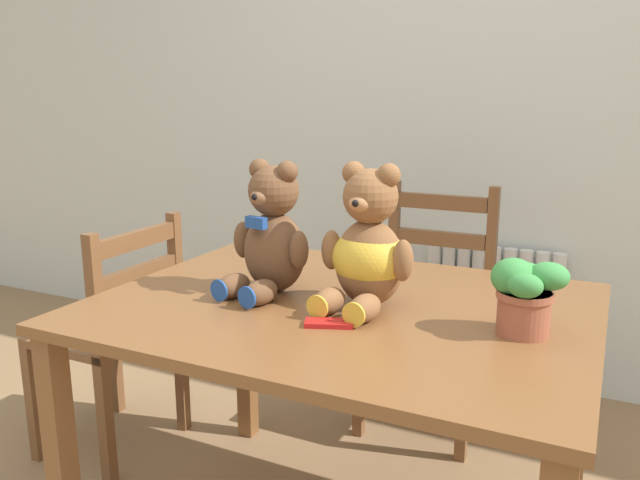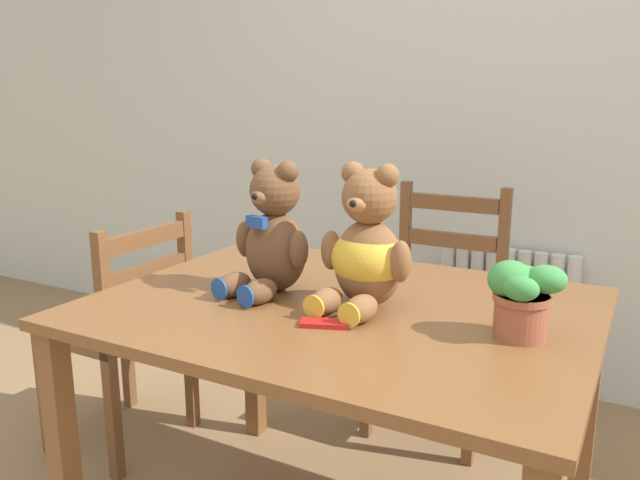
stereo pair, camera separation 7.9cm
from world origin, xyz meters
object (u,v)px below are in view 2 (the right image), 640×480
at_px(teddy_bear_left, 272,236).
at_px(teddy_bear_right, 367,251).
at_px(wooden_chair_behind, 439,312).
at_px(chocolate_bar, 325,323).
at_px(wooden_chair_side, 125,328).
at_px(potted_plant, 522,295).

distance_m(teddy_bear_left, teddy_bear_right, 0.29).
bearing_deg(wooden_chair_behind, chocolate_bar, 92.11).
xyz_separation_m(teddy_bear_right, chocolate_bar, (-0.03, -0.18, -0.14)).
xyz_separation_m(wooden_chair_behind, wooden_chair_side, (-0.99, -0.71, -0.01)).
bearing_deg(teddy_bear_right, chocolate_bar, 87.91).
xyz_separation_m(wooden_chair_side, potted_plant, (1.45, -0.19, 0.41)).
bearing_deg(teddy_bear_right, potted_plant, -178.08).
relative_size(wooden_chair_side, potted_plant, 4.98).
bearing_deg(potted_plant, chocolate_bar, -160.78).
distance_m(wooden_chair_side, teddy_bear_left, 0.91).
distance_m(wooden_chair_side, chocolate_bar, 1.12).
height_order(teddy_bear_left, teddy_bear_right, teddy_bear_right).
bearing_deg(teddy_bear_right, wooden_chair_behind, -79.22).
height_order(wooden_chair_behind, chocolate_bar, wooden_chair_behind).
xyz_separation_m(wooden_chair_behind, chocolate_bar, (0.04, -1.04, 0.30)).
relative_size(teddy_bear_right, potted_plant, 2.12).
relative_size(teddy_bear_left, potted_plant, 2.08).
relative_size(wooden_chair_side, chocolate_bar, 7.59).
relative_size(wooden_chair_behind, teddy_bear_right, 2.57).
bearing_deg(wooden_chair_behind, teddy_bear_right, 94.34).
bearing_deg(chocolate_bar, wooden_chair_behind, 92.11).
bearing_deg(potted_plant, teddy_bear_left, 177.70).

